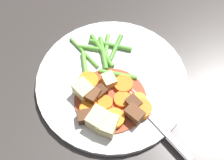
{
  "coord_description": "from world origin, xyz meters",
  "views": [
    {
      "loc": [
        0.28,
        -0.04,
        0.49
      ],
      "look_at": [
        0.0,
        0.0,
        0.01
      ],
      "focal_mm": 50.57,
      "sensor_mm": 36.0,
      "label": 1
    }
  ],
  "objects_px": {
    "carrot_slice_3": "(141,109)",
    "meat_chunk_4": "(100,92)",
    "potato_chunk_1": "(83,90)",
    "potato_chunk_2": "(108,125)",
    "potato_chunk_3": "(98,119)",
    "meat_chunk_0": "(86,117)",
    "potato_chunk_0": "(109,80)",
    "carrot_slice_5": "(139,99)",
    "carrot_slice_4": "(105,103)",
    "carrot_slice_6": "(123,84)",
    "meat_chunk_1": "(134,114)",
    "carrot_slice_2": "(114,119)",
    "meat_chunk_2": "(92,96)",
    "dinner_plate": "(112,82)",
    "fork": "(150,116)",
    "carrot_slice_0": "(88,79)",
    "meat_chunk_3": "(133,103)",
    "carrot_slice_7": "(89,109)",
    "carrot_slice_1": "(122,100)"
  },
  "relations": [
    {
      "from": "carrot_slice_3",
      "to": "meat_chunk_4",
      "type": "distance_m",
      "value": 0.08
    },
    {
      "from": "potato_chunk_1",
      "to": "potato_chunk_2",
      "type": "xyz_separation_m",
      "value": [
        0.07,
        0.03,
        -0.0
      ]
    },
    {
      "from": "potato_chunk_3",
      "to": "meat_chunk_0",
      "type": "height_order",
      "value": "potato_chunk_3"
    },
    {
      "from": "potato_chunk_0",
      "to": "potato_chunk_2",
      "type": "relative_size",
      "value": 0.74
    },
    {
      "from": "carrot_slice_5",
      "to": "meat_chunk_0",
      "type": "bearing_deg",
      "value": -77.88
    },
    {
      "from": "carrot_slice_4",
      "to": "carrot_slice_6",
      "type": "bearing_deg",
      "value": 129.99
    },
    {
      "from": "meat_chunk_1",
      "to": "meat_chunk_4",
      "type": "xyz_separation_m",
      "value": [
        -0.05,
        -0.05,
        -0.0
      ]
    },
    {
      "from": "carrot_slice_2",
      "to": "meat_chunk_2",
      "type": "bearing_deg",
      "value": -145.01
    },
    {
      "from": "dinner_plate",
      "to": "fork",
      "type": "xyz_separation_m",
      "value": [
        0.08,
        0.05,
        0.01
      ]
    },
    {
      "from": "potato_chunk_3",
      "to": "meat_chunk_2",
      "type": "xyz_separation_m",
      "value": [
        -0.04,
        -0.0,
        -0.0
      ]
    },
    {
      "from": "carrot_slice_0",
      "to": "meat_chunk_3",
      "type": "height_order",
      "value": "meat_chunk_3"
    },
    {
      "from": "carrot_slice_6",
      "to": "meat_chunk_1",
      "type": "relative_size",
      "value": 1.13
    },
    {
      "from": "potato_chunk_3",
      "to": "meat_chunk_2",
      "type": "bearing_deg",
      "value": -174.35
    },
    {
      "from": "carrot_slice_7",
      "to": "meat_chunk_0",
      "type": "xyz_separation_m",
      "value": [
        0.01,
        -0.01,
        0.0
      ]
    },
    {
      "from": "potato_chunk_2",
      "to": "potato_chunk_3",
      "type": "bearing_deg",
      "value": -128.76
    },
    {
      "from": "carrot_slice_6",
      "to": "meat_chunk_3",
      "type": "height_order",
      "value": "meat_chunk_3"
    },
    {
      "from": "potato_chunk_2",
      "to": "fork",
      "type": "distance_m",
      "value": 0.07
    },
    {
      "from": "carrot_slice_1",
      "to": "meat_chunk_4",
      "type": "relative_size",
      "value": 1.3
    },
    {
      "from": "carrot_slice_0",
      "to": "potato_chunk_0",
      "type": "height_order",
      "value": "potato_chunk_0"
    },
    {
      "from": "dinner_plate",
      "to": "potato_chunk_1",
      "type": "relative_size",
      "value": 8.84
    },
    {
      "from": "potato_chunk_1",
      "to": "carrot_slice_2",
      "type": "bearing_deg",
      "value": 38.3
    },
    {
      "from": "carrot_slice_2",
      "to": "meat_chunk_4",
      "type": "height_order",
      "value": "meat_chunk_4"
    },
    {
      "from": "carrot_slice_5",
      "to": "carrot_slice_7",
      "type": "height_order",
      "value": "carrot_slice_7"
    },
    {
      "from": "carrot_slice_1",
      "to": "potato_chunk_3",
      "type": "bearing_deg",
      "value": -54.2
    },
    {
      "from": "carrot_slice_5",
      "to": "carrot_slice_6",
      "type": "xyz_separation_m",
      "value": [
        -0.03,
        -0.02,
        0.0
      ]
    },
    {
      "from": "carrot_slice_3",
      "to": "potato_chunk_1",
      "type": "bearing_deg",
      "value": -116.76
    },
    {
      "from": "potato_chunk_2",
      "to": "fork",
      "type": "bearing_deg",
      "value": 97.1
    },
    {
      "from": "dinner_plate",
      "to": "meat_chunk_2",
      "type": "xyz_separation_m",
      "value": [
        0.03,
        -0.04,
        0.02
      ]
    },
    {
      "from": "meat_chunk_2",
      "to": "meat_chunk_3",
      "type": "distance_m",
      "value": 0.07
    },
    {
      "from": "potato_chunk_1",
      "to": "potato_chunk_2",
      "type": "bearing_deg",
      "value": 25.31
    },
    {
      "from": "carrot_slice_4",
      "to": "meat_chunk_2",
      "type": "height_order",
      "value": "meat_chunk_2"
    },
    {
      "from": "dinner_plate",
      "to": "carrot_slice_7",
      "type": "distance_m",
      "value": 0.07
    },
    {
      "from": "carrot_slice_2",
      "to": "potato_chunk_0",
      "type": "xyz_separation_m",
      "value": [
        -0.07,
        0.0,
        0.0
      ]
    },
    {
      "from": "potato_chunk_1",
      "to": "carrot_slice_4",
      "type": "bearing_deg",
      "value": 53.65
    },
    {
      "from": "potato_chunk_2",
      "to": "meat_chunk_0",
      "type": "xyz_separation_m",
      "value": [
        -0.02,
        -0.03,
        -0.0
      ]
    },
    {
      "from": "carrot_slice_0",
      "to": "potato_chunk_0",
      "type": "distance_m",
      "value": 0.04
    },
    {
      "from": "potato_chunk_0",
      "to": "meat_chunk_2",
      "type": "xyz_separation_m",
      "value": [
        0.03,
        -0.03,
        0.0
      ]
    },
    {
      "from": "potato_chunk_1",
      "to": "potato_chunk_3",
      "type": "height_order",
      "value": "same"
    },
    {
      "from": "potato_chunk_2",
      "to": "carrot_slice_4",
      "type": "bearing_deg",
      "value": 177.36
    },
    {
      "from": "meat_chunk_4",
      "to": "potato_chunk_1",
      "type": "bearing_deg",
      "value": -101.76
    },
    {
      "from": "meat_chunk_3",
      "to": "dinner_plate",
      "type": "bearing_deg",
      "value": -153.57
    },
    {
      "from": "carrot_slice_2",
      "to": "potato_chunk_1",
      "type": "bearing_deg",
      "value": -141.7
    },
    {
      "from": "fork",
      "to": "potato_chunk_2",
      "type": "bearing_deg",
      "value": -82.9
    },
    {
      "from": "dinner_plate",
      "to": "carrot_slice_2",
      "type": "relative_size",
      "value": 7.86
    },
    {
      "from": "carrot_slice_7",
      "to": "fork",
      "type": "distance_m",
      "value": 0.1
    },
    {
      "from": "meat_chunk_4",
      "to": "fork",
      "type": "height_order",
      "value": "meat_chunk_4"
    },
    {
      "from": "meat_chunk_0",
      "to": "meat_chunk_4",
      "type": "height_order",
      "value": "same"
    },
    {
      "from": "carrot_slice_1",
      "to": "carrot_slice_6",
      "type": "xyz_separation_m",
      "value": [
        -0.03,
        0.01,
        0.0
      ]
    },
    {
      "from": "carrot_slice_2",
      "to": "meat_chunk_3",
      "type": "height_order",
      "value": "meat_chunk_3"
    },
    {
      "from": "meat_chunk_4",
      "to": "fork",
      "type": "bearing_deg",
      "value": 55.67
    }
  ]
}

